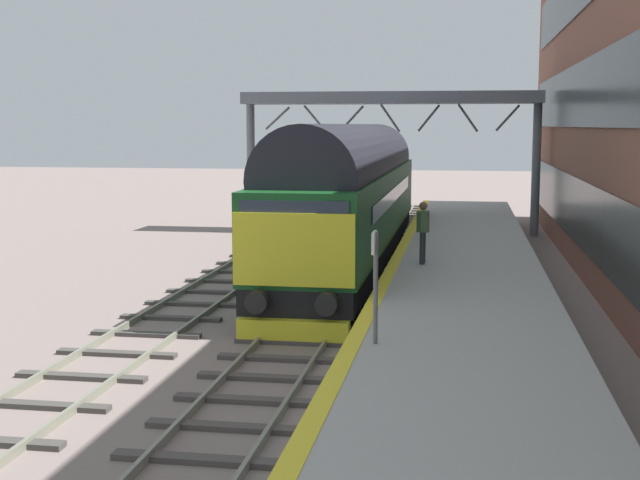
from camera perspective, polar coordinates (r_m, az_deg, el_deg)
The scene contains 8 objects.
ground_plane at distance 21.30m, azimuth -0.41°, elevation -5.08°, with size 140.00×140.00×0.00m, color gray.
track_main at distance 21.29m, azimuth -0.41°, elevation -4.94°, with size 2.50×60.00×0.15m.
track_adjacent_west at distance 22.09m, azimuth -9.02°, elevation -4.57°, with size 2.50×60.00×0.15m.
station_platform at distance 20.89m, azimuth 9.38°, elevation -4.03°, with size 4.00×44.00×1.01m.
diesel_locomotive at distance 27.68m, azimuth 2.03°, elevation 3.04°, with size 2.74×19.26×4.68m.
platform_number_sign at distance 14.54m, azimuth 3.62°, elevation -1.93°, with size 0.10×0.44×1.89m.
waiting_passenger at distance 23.13m, azimuth 6.75°, elevation 0.88°, with size 0.37×0.51×1.64m.
overhead_footbridge at distance 37.57m, azimuth 4.63°, elevation 8.78°, with size 12.65×2.00×6.04m.
Camera 1 is at (3.55, -20.48, 4.65)m, focal length 48.91 mm.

